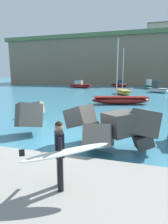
# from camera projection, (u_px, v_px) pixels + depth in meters

# --- Properties ---
(ground_plane) EXTENTS (400.00, 400.00, 0.00)m
(ground_plane) POSITION_uv_depth(u_px,v_px,m) (68.00, 142.00, 8.86)
(ground_plane) COLOR teal
(walkway_path) EXTENTS (48.00, 4.40, 0.24)m
(walkway_path) POSITION_uv_depth(u_px,v_px,m) (13.00, 188.00, 5.07)
(walkway_path) COLOR gray
(walkway_path) RESTS_ON ground
(breakwater_jetty) EXTENTS (30.28, 7.20, 3.01)m
(breakwater_jetty) POSITION_uv_depth(u_px,v_px,m) (124.00, 117.00, 9.06)
(breakwater_jetty) COLOR #4C4944
(breakwater_jetty) RESTS_ON ground
(surfer_with_board) EXTENTS (2.01, 1.50, 1.78)m
(surfer_with_board) POSITION_uv_depth(u_px,v_px,m) (61.00, 152.00, 4.59)
(surfer_with_board) COLOR black
(surfer_with_board) RESTS_ON walkway_path
(boat_near_left) EXTENTS (4.41, 2.37, 1.86)m
(boat_near_left) POSITION_uv_depth(u_px,v_px,m) (119.00, 85.00, 49.60)
(boat_near_left) COLOR maroon
(boat_near_left) RESTS_ON ground
(boat_near_centre) EXTENTS (6.44, 3.26, 6.78)m
(boat_near_centre) POSITION_uv_depth(u_px,v_px,m) (121.00, 100.00, 20.53)
(boat_near_centre) COLOR maroon
(boat_near_centre) RESTS_ON ground
(boat_near_right) EXTENTS (3.56, 5.71, 7.23)m
(boat_near_right) POSITION_uv_depth(u_px,v_px,m) (123.00, 92.00, 30.45)
(boat_near_right) COLOR #EAC64C
(boat_near_right) RESTS_ON ground
(boat_mid_left) EXTENTS (4.22, 3.96, 2.15)m
(boat_mid_left) POSITION_uv_depth(u_px,v_px,m) (157.00, 89.00, 34.06)
(boat_mid_left) COLOR white
(boat_mid_left) RESTS_ON ground
(boat_mid_right) EXTENTS (2.48, 4.63, 2.30)m
(boat_mid_right) POSITION_uv_depth(u_px,v_px,m) (149.00, 86.00, 43.30)
(boat_mid_right) COLOR #1E6656
(boat_mid_right) RESTS_ON ground
(boat_far_centre) EXTENTS (6.34, 3.00, 1.97)m
(boat_far_centre) POSITION_uv_depth(u_px,v_px,m) (80.00, 85.00, 46.21)
(boat_far_centre) COLOR maroon
(boat_far_centre) RESTS_ON ground
(headland_bluff) EXTENTS (108.71, 45.69, 15.50)m
(headland_bluff) POSITION_uv_depth(u_px,v_px,m) (167.00, 63.00, 71.91)
(headland_bluff) COLOR #847056
(headland_bluff) RESTS_ON ground
(station_building_west) EXTENTS (7.22, 7.29, 4.88)m
(station_building_west) POSITION_uv_depth(u_px,v_px,m) (158.00, 32.00, 66.02)
(station_building_west) COLOR #B2ADA3
(station_building_west) RESTS_ON headland_bluff
(station_building_central) EXTENTS (4.34, 4.40, 4.37)m
(station_building_central) POSITION_uv_depth(u_px,v_px,m) (155.00, 37.00, 73.91)
(station_building_central) COLOR beige
(station_building_central) RESTS_ON headland_bluff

